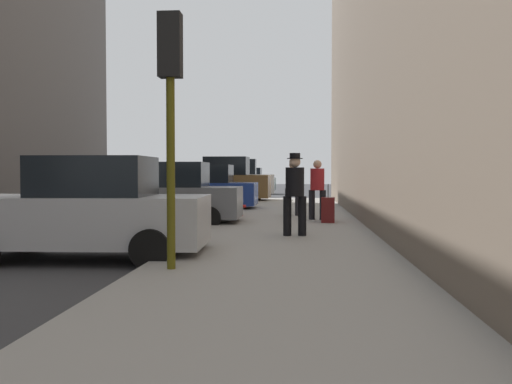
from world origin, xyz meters
The scene contains 13 objects.
sidewalk centered at (6.00, 0.00, 0.07)m, with size 4.00×40.00×0.15m, color gray.
parked_silver_sedan centered at (2.65, -0.46, 0.85)m, with size 4.26×2.17×1.79m.
parked_gray_coupe centered at (2.65, 5.49, 0.85)m, with size 4.22×2.09×1.79m.
parked_blue_sedan centered at (2.65, 11.45, 0.85)m, with size 4.22×2.10×1.79m.
parked_bronze_suv centered at (2.65, 17.58, 1.03)m, with size 4.66×2.18×2.25m.
parked_white_van centered at (2.65, 22.72, 1.03)m, with size 4.65×2.16×2.25m.
parked_dark_green_sedan centered at (2.65, 28.79, 0.85)m, with size 4.23×2.11×1.79m.
fire_hydrant centered at (4.45, 7.65, 0.50)m, with size 0.42×0.22×0.70m.
traffic_light centered at (4.50, -2.08, 2.76)m, with size 0.32×0.32×3.60m.
pedestrian_in_red_jacket centered at (6.84, 6.38, 1.10)m, with size 0.53×0.49×1.71m.
pedestrian_with_fedora centered at (6.22, 2.23, 1.14)m, with size 0.51×0.42×1.78m.
pedestrian_in_tan_coat centered at (6.12, 7.90, 1.10)m, with size 0.52×0.46×1.71m.
rolling_suitcase centered at (7.10, 5.59, 0.49)m, with size 0.39×0.58×1.04m.
Camera 1 is at (6.30, -10.01, 1.53)m, focal length 40.00 mm.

